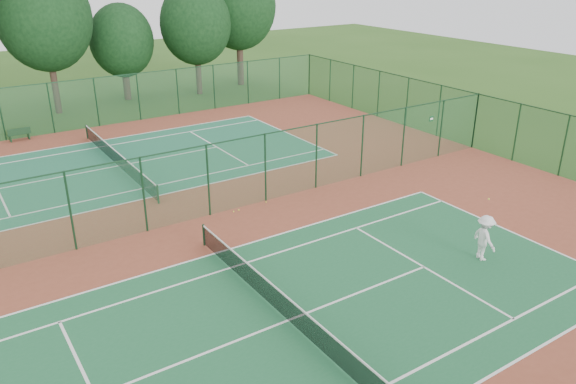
% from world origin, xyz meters
% --- Properties ---
extents(ground, '(120.00, 120.00, 0.00)m').
position_xyz_m(ground, '(0.00, 0.00, 0.00)').
color(ground, '#2E561A').
rests_on(ground, ground).
extents(red_pad, '(40.00, 36.00, 0.01)m').
position_xyz_m(red_pad, '(0.00, 0.00, 0.01)').
color(red_pad, brown).
rests_on(red_pad, ground).
extents(court_near, '(23.77, 10.97, 0.01)m').
position_xyz_m(court_near, '(0.00, -9.00, 0.01)').
color(court_near, '#1E5F37').
rests_on(court_near, red_pad).
extents(court_far, '(23.77, 10.97, 0.01)m').
position_xyz_m(court_far, '(0.00, 9.00, 0.01)').
color(court_far, '#216A49').
rests_on(court_far, red_pad).
extents(fence_north, '(40.00, 0.09, 3.50)m').
position_xyz_m(fence_north, '(0.00, 18.00, 1.76)').
color(fence_north, '#194D33').
rests_on(fence_north, ground).
extents(fence_east, '(0.09, 36.00, 3.50)m').
position_xyz_m(fence_east, '(20.00, 0.00, 1.76)').
color(fence_east, '#184A2F').
rests_on(fence_east, ground).
extents(fence_divider, '(40.00, 0.09, 3.50)m').
position_xyz_m(fence_divider, '(0.00, 0.00, 1.76)').
color(fence_divider, '#1A4F2A').
rests_on(fence_divider, ground).
extents(tennis_net_near, '(0.10, 12.90, 0.97)m').
position_xyz_m(tennis_net_near, '(0.00, -9.00, 0.54)').
color(tennis_net_near, '#13341E').
rests_on(tennis_net_near, ground).
extents(tennis_net_far, '(0.10, 12.90, 0.97)m').
position_xyz_m(tennis_net_far, '(0.00, 9.00, 0.54)').
color(tennis_net_far, '#143720').
rests_on(tennis_net_far, ground).
extents(player_near, '(0.99, 1.36, 1.90)m').
position_xyz_m(player_near, '(8.82, -9.82, 0.97)').
color(player_near, white).
rests_on(player_near, court_near).
extents(bench, '(1.43, 0.49, 0.87)m').
position_xyz_m(bench, '(-3.85, 17.42, 0.46)').
color(bench, black).
rests_on(bench, red_pad).
extents(stray_ball_a, '(0.07, 0.07, 0.07)m').
position_xyz_m(stray_ball_a, '(2.89, -0.33, 0.05)').
color(stray_ball_a, '#DAE836').
rests_on(stray_ball_a, red_pad).
extents(stray_ball_b, '(0.06, 0.06, 0.06)m').
position_xyz_m(stray_ball_b, '(4.48, -0.24, 0.04)').
color(stray_ball_b, '#D7ED37').
rests_on(stray_ball_b, red_pad).
extents(stray_ball_c, '(0.07, 0.07, 0.07)m').
position_xyz_m(stray_ball_c, '(2.61, -0.35, 0.04)').
color(stray_ball_c, '#CFEA36').
rests_on(stray_ball_c, red_pad).
extents(evergreen_row, '(39.00, 5.00, 12.00)m').
position_xyz_m(evergreen_row, '(0.50, 24.25, 0.00)').
color(evergreen_row, black).
rests_on(evergreen_row, ground).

